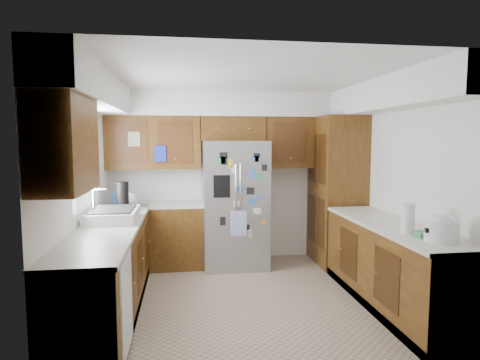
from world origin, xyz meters
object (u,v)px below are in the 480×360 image
rice_cooker (441,228)px  paper_towel (408,218)px  fridge (235,204)px  pantry (336,191)px

rice_cooker → paper_towel: (-0.09, 0.37, 0.01)m
fridge → rice_cooker: size_ratio=6.23×
paper_towel → fridge: bearing=123.7°
pantry → rice_cooker: pantry is taller
pantry → rice_cooker: bearing=-90.0°
rice_cooker → paper_towel: bearing=104.0°
pantry → rice_cooker: 2.43m
fridge → paper_towel: size_ratio=6.43×
rice_cooker → paper_towel: paper_towel is taller
fridge → rice_cooker: fridge is taller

